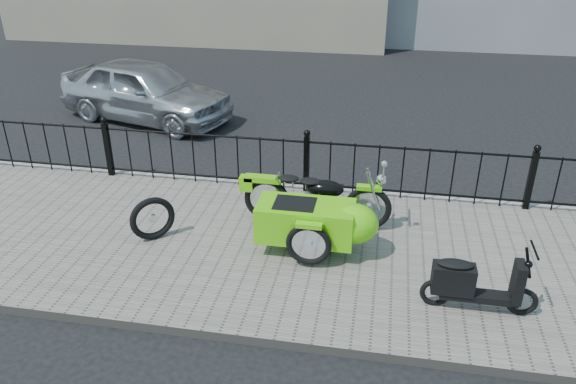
% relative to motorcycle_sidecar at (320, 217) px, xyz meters
% --- Properties ---
extents(ground, '(120.00, 120.00, 0.00)m').
position_rel_motorcycle_sidecar_xyz_m(ground, '(-0.45, 0.41, -0.59)').
color(ground, black).
rests_on(ground, ground).
extents(sidewalk, '(30.00, 3.80, 0.12)m').
position_rel_motorcycle_sidecar_xyz_m(sidewalk, '(-0.45, -0.09, -0.53)').
color(sidewalk, '#676157').
rests_on(sidewalk, ground).
extents(curb, '(30.00, 0.10, 0.12)m').
position_rel_motorcycle_sidecar_xyz_m(curb, '(-0.45, 1.85, -0.53)').
color(curb, gray).
rests_on(curb, ground).
extents(iron_fence, '(14.11, 0.11, 1.08)m').
position_rel_motorcycle_sidecar_xyz_m(iron_fence, '(-0.45, 1.71, -0.01)').
color(iron_fence, black).
rests_on(iron_fence, sidewalk).
extents(motorcycle_sidecar, '(2.28, 1.48, 0.98)m').
position_rel_motorcycle_sidecar_xyz_m(motorcycle_sidecar, '(0.00, 0.00, 0.00)').
color(motorcycle_sidecar, black).
rests_on(motorcycle_sidecar, sidewalk).
extents(scooter, '(1.34, 0.39, 0.90)m').
position_rel_motorcycle_sidecar_xyz_m(scooter, '(1.91, -1.04, -0.12)').
color(scooter, black).
rests_on(scooter, sidewalk).
extents(spare_tire, '(0.56, 0.49, 0.65)m').
position_rel_motorcycle_sidecar_xyz_m(spare_tire, '(-2.35, -0.21, -0.15)').
color(spare_tire, black).
rests_on(spare_tire, sidewalk).
extents(sedan_car, '(4.34, 2.69, 1.38)m').
position_rel_motorcycle_sidecar_xyz_m(sedan_car, '(-4.63, 4.92, 0.10)').
color(sedan_car, '#B9BBC0').
rests_on(sedan_car, ground).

